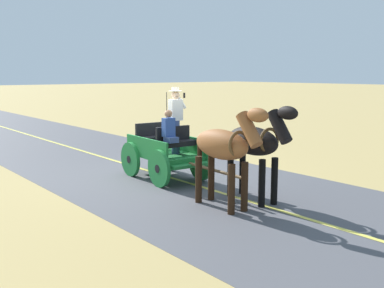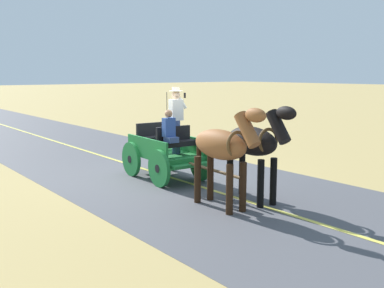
{
  "view_description": "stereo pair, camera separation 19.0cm",
  "coord_description": "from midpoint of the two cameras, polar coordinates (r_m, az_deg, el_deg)",
  "views": [
    {
      "loc": [
        7.23,
        10.27,
        2.88
      ],
      "look_at": [
        0.15,
        1.45,
        1.1
      ],
      "focal_mm": 42.57,
      "sensor_mm": 36.0,
      "label": 1
    },
    {
      "loc": [
        7.09,
        10.39,
        2.88
      ],
      "look_at": [
        0.15,
        1.45,
        1.1
      ],
      "focal_mm": 42.57,
      "sensor_mm": 36.0,
      "label": 2
    }
  ],
  "objects": [
    {
      "name": "horse_drawn_carriage",
      "position": [
        12.38,
        -2.74,
        -0.67
      ],
      "size": [
        1.54,
        4.52,
        2.5
      ],
      "color": "#1E7233",
      "rests_on": "ground"
    },
    {
      "name": "road_surface",
      "position": [
        12.89,
        -3.03,
        -3.97
      ],
      "size": [
        6.33,
        160.0,
        0.01
      ],
      "primitive_type": "cube",
      "color": "#4C4C51",
      "rests_on": "ground"
    },
    {
      "name": "horse_near_side",
      "position": [
        10.18,
        8.4,
        0.06
      ],
      "size": [
        0.71,
        2.14,
        2.21
      ],
      "color": "black",
      "rests_on": "ground"
    },
    {
      "name": "ground_plane",
      "position": [
        12.89,
        -3.03,
        -3.98
      ],
      "size": [
        200.0,
        200.0,
        0.0
      ],
      "primitive_type": "plane",
      "color": "tan"
    },
    {
      "name": "horse_off_side",
      "position": [
        9.6,
        4.5,
        -0.41
      ],
      "size": [
        0.61,
        2.13,
        2.21
      ],
      "color": "brown",
      "rests_on": "ground"
    },
    {
      "name": "road_centre_stripe",
      "position": [
        12.89,
        -3.03,
        -3.94
      ],
      "size": [
        0.12,
        160.0,
        0.0
      ],
      "primitive_type": "cube",
      "color": "#DBCC4C",
      "rests_on": "road_surface"
    }
  ]
}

